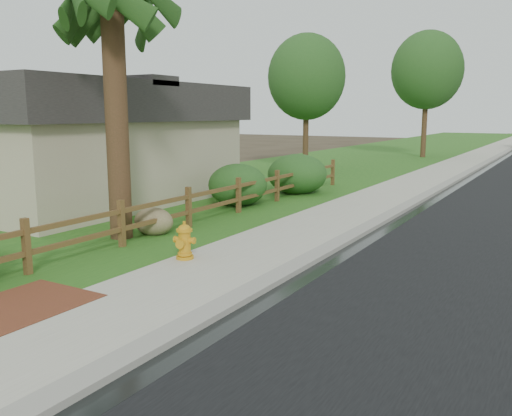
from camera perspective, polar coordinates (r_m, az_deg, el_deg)
The scene contains 15 objects.
ground at distance 8.02m, azimuth -9.19°, elevation -11.81°, with size 120.00×120.00×0.00m, color #352A1D.
curb at distance 41.05m, azimuth 24.26°, elevation 5.06°, with size 0.40×90.00×0.12m, color gray.
wet_gutter at distance 41.01m, azimuth 24.74°, elevation 4.96°, with size 0.50×90.00×0.00m, color black.
sidewalk at distance 41.21m, azimuth 22.46°, elevation 5.18°, with size 2.20×90.00×0.10m, color #A8A192.
grass_strip at distance 41.51m, azimuth 19.86°, elevation 5.35°, with size 1.60×90.00×0.06m, color #1D4F16.
lawn_near at distance 42.77m, azimuth 12.98°, elevation 5.79°, with size 9.00×90.00×0.04m, color #1D4F16.
brick_patch at distance 8.92m, azimuth -24.60°, elevation -9.97°, with size 1.60×2.40×0.11m, color brown.
ranch_fence at distance 14.92m, azimuth -4.31°, elevation 0.92°, with size 0.12×16.92×1.10m.
house at distance 20.29m, azimuth -20.94°, elevation 6.84°, with size 10.60×9.60×4.05m.
fire_hydrant at distance 10.82m, azimuth -7.54°, elevation -3.53°, with size 0.50×0.40×0.76m.
boulder at distance 13.43m, azimuth -10.72°, elevation -1.41°, with size 1.04×0.78×0.70m, color brown.
shrub_c at distance 17.37m, azimuth -1.94°, elevation 2.44°, with size 1.89×1.89×1.37m, color #1B481A.
shrub_d at distance 19.96m, azimuth 4.36°, elevation 3.57°, with size 2.18×2.18×1.48m, color #1B481A.
tree_near_left at distance 27.79m, azimuth 5.35°, elevation 13.55°, with size 3.86×3.86×6.85m.
tree_mid_left at distance 38.15m, azimuth 17.58°, elevation 13.65°, with size 4.62×4.62×8.26m.
Camera 1 is at (4.80, -5.71, 2.96)m, focal length 38.00 mm.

